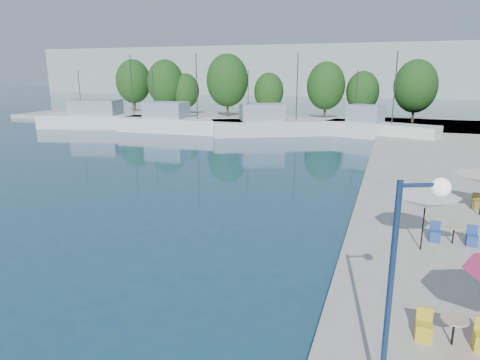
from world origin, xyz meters
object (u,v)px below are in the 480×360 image
at_px(trawler_02, 182,124).
at_px(umbrella_white, 426,202).
at_px(trawler_01, 115,120).
at_px(trawler_03, 279,126).
at_px(street_lamp, 409,256).
at_px(trawler_04, 377,129).

relative_size(trawler_02, umbrella_white, 6.83).
height_order(trawler_01, trawler_02, same).
relative_size(trawler_01, trawler_03, 1.27).
distance_m(trawler_01, trawler_03, 23.34).
xyz_separation_m(trawler_01, street_lamp, (36.98, -42.33, 3.02)).
relative_size(trawler_01, street_lamp, 4.38).
xyz_separation_m(trawler_01, trawler_04, (34.97, 1.68, 0.00)).
height_order(trawler_01, trawler_03, same).
bearing_deg(trawler_03, trawler_01, 154.82).
relative_size(trawler_01, umbrella_white, 8.60).
xyz_separation_m(trawler_04, umbrella_white, (3.00, -34.84, 1.54)).
relative_size(trawler_02, trawler_03, 1.01).
xyz_separation_m(umbrella_white, street_lamp, (-0.98, -9.18, 1.47)).
xyz_separation_m(trawler_01, trawler_03, (23.33, 0.79, 0.00)).
bearing_deg(street_lamp, trawler_01, 106.93).
bearing_deg(trawler_02, trawler_01, 171.73).
height_order(trawler_02, trawler_04, same).
distance_m(trawler_01, trawler_04, 35.01).
height_order(trawler_04, street_lamp, trawler_04).
height_order(umbrella_white, street_lamp, street_lamp).
xyz_separation_m(trawler_02, street_lamp, (25.96, -41.09, 3.02)).
bearing_deg(trawler_03, trawler_02, 162.27).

